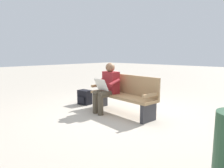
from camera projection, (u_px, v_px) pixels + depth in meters
ground_plane at (121, 113)px, 4.80m from camera, size 40.00×40.00×0.00m
bench_near at (124, 94)px, 4.78m from camera, size 1.84×0.65×0.90m
person_seated at (107, 86)px, 4.84m from camera, size 0.60×0.60×1.18m
backpack at (85, 97)px, 5.64m from camera, size 0.37×0.30×0.40m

